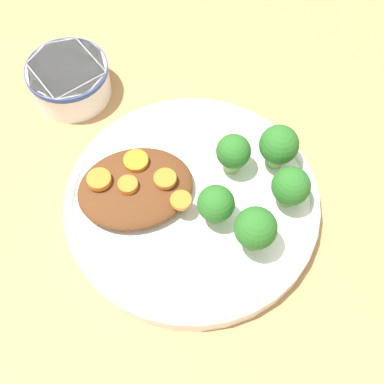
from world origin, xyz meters
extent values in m
plane|color=tan|center=(0.00, 0.00, 0.00)|extent=(4.00, 4.00, 0.00)
cylinder|color=white|center=(0.00, 0.00, 0.01)|extent=(0.27, 0.27, 0.02)
torus|color=white|center=(0.00, 0.00, 0.02)|extent=(0.27, 0.27, 0.01)
cylinder|color=white|center=(0.10, -0.19, 0.02)|extent=(0.09, 0.09, 0.04)
cylinder|color=#2D478C|center=(0.10, -0.19, 0.04)|extent=(0.10, 0.10, 0.01)
cylinder|color=white|center=(0.10, -0.19, 0.03)|extent=(0.08, 0.08, 0.01)
ellipsoid|color=#5B3319|center=(0.06, -0.02, 0.03)|extent=(0.12, 0.10, 0.02)
cylinder|color=#7FA85B|center=(-0.05, -0.03, 0.03)|extent=(0.02, 0.02, 0.02)
sphere|color=#286B23|center=(-0.05, -0.03, 0.05)|extent=(0.04, 0.04, 0.04)
cylinder|color=#759E51|center=(-0.09, 0.03, 0.03)|extent=(0.01, 0.01, 0.02)
sphere|color=#286B23|center=(-0.09, 0.03, 0.05)|extent=(0.04, 0.04, 0.04)
cylinder|color=#759E51|center=(-0.04, 0.07, 0.03)|extent=(0.01, 0.01, 0.03)
sphere|color=#286B23|center=(-0.04, 0.07, 0.06)|extent=(0.04, 0.04, 0.04)
cylinder|color=#759E51|center=(-0.02, 0.03, 0.03)|extent=(0.01, 0.01, 0.02)
sphere|color=#286B23|center=(-0.02, 0.03, 0.05)|extent=(0.04, 0.04, 0.04)
cylinder|color=#759E51|center=(-0.10, -0.02, 0.03)|extent=(0.02, 0.02, 0.02)
sphere|color=#286B23|center=(-0.10, -0.02, 0.05)|extent=(0.04, 0.04, 0.04)
cylinder|color=orange|center=(0.06, -0.02, 0.05)|extent=(0.02, 0.02, 0.01)
cylinder|color=orange|center=(0.09, -0.03, 0.05)|extent=(0.02, 0.02, 0.01)
cylinder|color=orange|center=(0.05, -0.05, 0.04)|extent=(0.03, 0.03, 0.01)
cylinder|color=orange|center=(0.02, -0.02, 0.04)|extent=(0.02, 0.02, 0.01)
cylinder|color=orange|center=(0.01, 0.01, 0.04)|extent=(0.02, 0.02, 0.00)
camera|label=1|loc=(0.07, 0.26, 0.51)|focal=50.00mm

